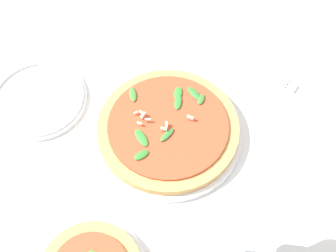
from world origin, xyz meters
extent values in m
plane|color=silver|center=(0.00, 0.00, 0.00)|extent=(6.00, 6.00, 0.00)
cylinder|color=white|center=(-0.04, -0.01, 0.01)|extent=(0.31, 0.31, 0.01)
cylinder|color=tan|center=(-0.04, -0.01, 0.02)|extent=(0.29, 0.29, 0.02)
cylinder|color=#C64728|center=(-0.04, -0.01, 0.03)|extent=(0.24, 0.24, 0.01)
ellipsoid|color=#31782B|center=(-0.02, 0.08, 0.04)|extent=(0.03, 0.04, 0.01)
ellipsoid|color=#32842E|center=(-0.02, -0.08, 0.04)|extent=(0.03, 0.04, 0.01)
ellipsoid|color=#3D732E|center=(-0.07, -0.09, 0.04)|extent=(0.02, 0.03, 0.01)
ellipsoid|color=#377130|center=(-0.05, 0.02, 0.04)|extent=(0.02, 0.04, 0.01)
ellipsoid|color=#317432|center=(-0.06, -0.10, 0.04)|extent=(0.04, 0.03, 0.01)
ellipsoid|color=#318031|center=(-0.03, -0.06, 0.04)|extent=(0.03, 0.04, 0.01)
ellipsoid|color=#338230|center=(-0.01, 0.04, 0.04)|extent=(0.05, 0.04, 0.01)
ellipsoid|color=#3D7B32|center=(0.06, -0.04, 0.04)|extent=(0.03, 0.04, 0.01)
cube|color=beige|center=(-0.04, 0.01, 0.04)|extent=(0.01, 0.01, 0.01)
cube|color=beige|center=(0.01, 0.02, 0.04)|extent=(0.01, 0.00, 0.01)
cube|color=beige|center=(-0.07, -0.04, 0.04)|extent=(0.01, 0.01, 0.01)
cube|color=beige|center=(0.01, 0.00, 0.04)|extent=(0.01, 0.01, 0.01)
cube|color=beige|center=(0.03, 0.00, 0.04)|extent=(0.01, 0.01, 0.00)
cube|color=beige|center=(-0.04, 0.00, 0.04)|extent=(0.01, 0.01, 0.01)
cube|color=beige|center=(0.02, -0.01, 0.04)|extent=(0.01, 0.01, 0.01)
cube|color=beige|center=(0.00, 0.01, 0.04)|extent=(0.01, 0.01, 0.01)
cylinder|color=white|center=(-0.27, 0.15, 0.00)|extent=(0.08, 0.08, 0.00)
cylinder|color=white|center=(-0.27, 0.15, 0.05)|extent=(0.01, 0.01, 0.08)
cone|color=white|center=(-0.27, 0.15, 0.14)|extent=(0.09, 0.09, 0.10)
cylinder|color=white|center=(-0.27, 0.15, 0.11)|extent=(0.05, 0.05, 0.03)
cube|color=white|center=(-0.30, -0.22, 0.00)|extent=(0.14, 0.10, 0.01)
cube|color=silver|center=(-0.33, -0.22, 0.01)|extent=(0.13, 0.03, 0.00)
cube|color=silver|center=(-0.23, -0.23, 0.01)|extent=(0.02, 0.03, 0.00)
cube|color=silver|center=(-0.20, -0.24, 0.01)|extent=(0.04, 0.01, 0.00)
cube|color=silver|center=(-0.20, -0.23, 0.01)|extent=(0.04, 0.01, 0.00)
cube|color=silver|center=(-0.20, -0.22, 0.01)|extent=(0.04, 0.01, 0.00)
cylinder|color=white|center=(0.25, 0.04, 0.01)|extent=(0.21, 0.21, 0.01)
torus|color=white|center=(0.25, 0.04, 0.01)|extent=(0.20, 0.20, 0.01)
camera|label=1|loc=(-0.26, 0.44, 0.83)|focal=50.00mm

